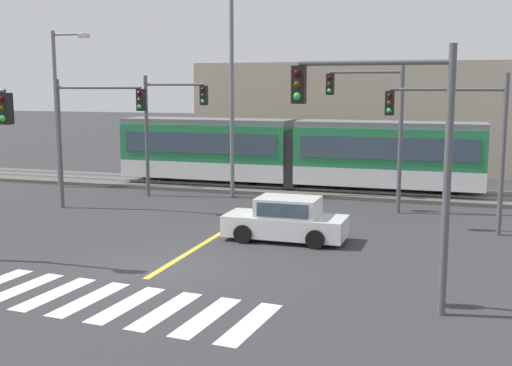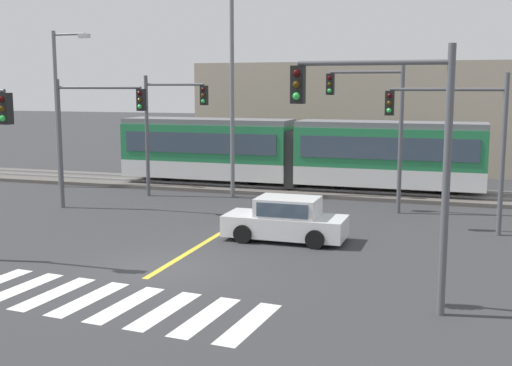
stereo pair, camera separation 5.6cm
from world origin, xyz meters
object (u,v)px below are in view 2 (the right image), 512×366
traffic_light_mid_left (89,122)px  street_lamp_centre (236,83)px  traffic_light_near_right (393,138)px  traffic_light_far_left (167,118)px  street_lamp_west (60,99)px  traffic_light_mid_right (460,129)px  sedan_crossing (286,221)px  light_rail_tram (295,151)px  traffic_light_far_right (376,115)px

traffic_light_mid_left → street_lamp_centre: bearing=45.1°
traffic_light_near_right → traffic_light_far_left: 17.46m
traffic_light_mid_left → street_lamp_west: size_ratio=0.69×
street_lamp_centre → traffic_light_mid_right: bearing=-24.6°
sedan_crossing → traffic_light_mid_left: 10.35m
traffic_light_mid_right → traffic_light_mid_left: size_ratio=1.03×
sedan_crossing → traffic_light_mid_right: bearing=28.7°
sedan_crossing → traffic_light_mid_right: size_ratio=0.73×
traffic_light_near_right → street_lamp_centre: street_lamp_centre is taller
light_rail_tram → street_lamp_centre: bearing=-128.8°
traffic_light_far_right → street_lamp_centre: size_ratio=0.64×
sedan_crossing → traffic_light_mid_right: (5.62, 3.08, 3.09)m
street_lamp_centre → light_rail_tram: bearing=51.2°
street_lamp_centre → sedan_crossing: bearing=-59.5°
sedan_crossing → traffic_light_mid_left: (-9.46, 2.85, 3.09)m
sedan_crossing → street_lamp_west: street_lamp_west is taller
light_rail_tram → sedan_crossing: light_rail_tram is taller
traffic_light_near_right → street_lamp_centre: bearing=122.4°
sedan_crossing → street_lamp_west: 16.87m
light_rail_tram → traffic_light_mid_right: traffic_light_mid_right is taller
street_lamp_west → traffic_light_near_right: bearing=-36.9°
light_rail_tram → traffic_light_far_left: 6.73m
light_rail_tram → traffic_light_mid_right: size_ratio=3.20×
traffic_light_far_right → sedan_crossing: bearing=-110.0°
traffic_light_near_right → street_lamp_west: bearing=143.1°
traffic_light_mid_right → traffic_light_mid_left: 15.09m
traffic_light_far_left → street_lamp_west: street_lamp_west is taller
traffic_light_far_left → sedan_crossing: bearing=-41.5°
street_lamp_west → street_lamp_centre: (9.79, -0.15, 0.83)m
sedan_crossing → street_lamp_west: size_ratio=0.52×
traffic_light_near_right → light_rail_tram: bearing=111.6°
street_lamp_west → traffic_light_mid_right: bearing=-13.6°
traffic_light_near_right → traffic_light_mid_right: size_ratio=1.08×
traffic_light_near_right → traffic_light_mid_right: 9.19m
light_rail_tram → traffic_light_mid_right: bearing=-42.9°
traffic_light_near_right → traffic_light_mid_left: traffic_light_near_right is taller
traffic_light_far_right → traffic_light_mid_right: bearing=-41.8°
traffic_light_far_left → traffic_light_near_right: bearing=-47.1°
traffic_light_near_right → traffic_light_far_left: size_ratio=1.08×
light_rail_tram → traffic_light_near_right: bearing=-68.4°
traffic_light_far_left → traffic_light_mid_left: traffic_light_far_left is taller
street_lamp_centre → traffic_light_mid_left: bearing=-134.9°
street_lamp_west → traffic_light_far_right: bearing=-6.2°
traffic_light_mid_right → street_lamp_centre: street_lamp_centre is taller
traffic_light_far_right → traffic_light_mid_left: (-11.69, -3.26, -0.33)m
street_lamp_west → street_lamp_centre: 9.83m
light_rail_tram → traffic_light_far_left: traffic_light_far_left is taller
light_rail_tram → sedan_crossing: bearing=-77.3°
traffic_light_far_right → traffic_light_near_right: 12.25m
sedan_crossing → traffic_light_far_left: bearing=138.5°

